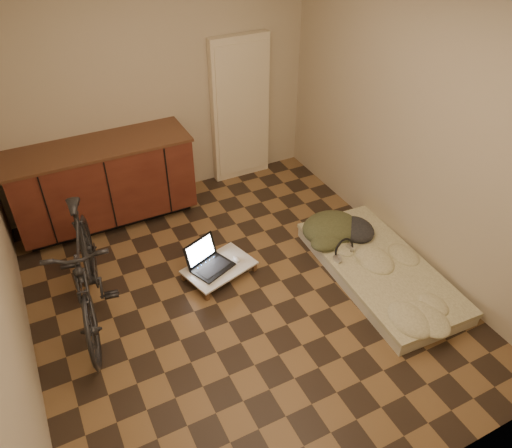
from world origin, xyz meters
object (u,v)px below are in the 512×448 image
lap_desk (219,268)px  laptop (209,262)px  bicycle (84,265)px  futon (379,270)px

lap_desk → laptop: size_ratio=1.59×
bicycle → lap_desk: 1.24m
bicycle → lap_desk: bearing=8.1°
futon → bicycle: bearing=166.4°
futon → laptop: size_ratio=3.89×
lap_desk → laptop: laptop is taller
futon → laptop: (-1.43, 0.75, 0.08)m
bicycle → laptop: size_ratio=3.70×
bicycle → futon: bicycle is taller
laptop → futon: bearing=-50.0°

